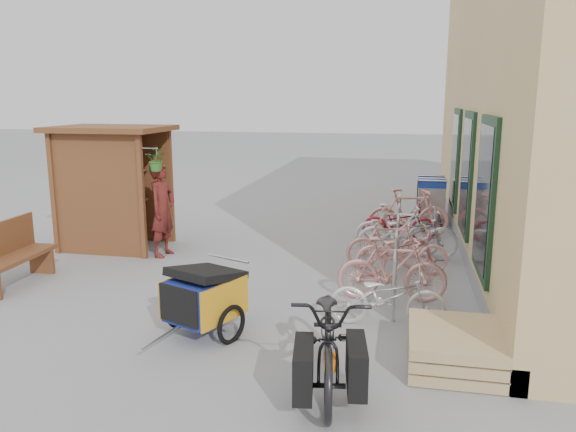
% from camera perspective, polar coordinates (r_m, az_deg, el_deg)
% --- Properties ---
extents(ground, '(80.00, 80.00, 0.00)m').
position_cam_1_polar(ground, '(8.36, -5.54, -8.68)').
color(ground, gray).
extents(kiosk, '(2.49, 1.65, 2.40)m').
position_cam_1_polar(kiosk, '(11.50, -17.76, 4.47)').
color(kiosk, brown).
rests_on(kiosk, ground).
extents(bike_rack, '(0.05, 5.35, 0.86)m').
position_cam_1_polar(bike_rack, '(10.15, 11.07, -2.08)').
color(bike_rack, '#A5A8AD').
rests_on(bike_rack, ground).
extents(pallet_stack, '(1.00, 1.20, 0.40)m').
position_cam_1_polar(pallet_stack, '(6.67, 16.54, -12.70)').
color(pallet_stack, tan).
rests_on(pallet_stack, ground).
extents(bench, '(0.54, 1.63, 1.02)m').
position_cam_1_polar(bench, '(9.91, -26.42, -3.43)').
color(bench, brown).
rests_on(bench, ground).
extents(shopping_carts, '(0.64, 1.76, 1.14)m').
position_cam_1_polar(shopping_carts, '(13.86, 14.26, 2.14)').
color(shopping_carts, silver).
rests_on(shopping_carts, ground).
extents(child_trailer, '(1.05, 1.59, 0.93)m').
position_cam_1_polar(child_trailer, '(7.15, -8.52, -7.98)').
color(child_trailer, navy).
rests_on(child_trailer, ground).
extents(cargo_bike, '(1.03, 2.18, 1.10)m').
position_cam_1_polar(cargo_bike, '(5.87, 4.26, -12.08)').
color(cargo_bike, black).
rests_on(cargo_bike, ground).
extents(person_kiosk, '(0.51, 0.70, 1.77)m').
position_cam_1_polar(person_kiosk, '(10.73, -12.64, 0.63)').
color(person_kiosk, maroon).
rests_on(person_kiosk, ground).
extents(bike_0, '(1.54, 0.62, 0.80)m').
position_cam_1_polar(bike_0, '(7.49, 10.08, -8.06)').
color(bike_0, silver).
rests_on(bike_0, ground).
extents(bike_1, '(1.61, 0.54, 0.96)m').
position_cam_1_polar(bike_1, '(8.34, 10.51, -5.39)').
color(bike_1, pink).
rests_on(bike_1, ground).
extents(bike_2, '(1.66, 0.93, 0.83)m').
position_cam_1_polar(bike_2, '(9.58, 11.52, -3.56)').
color(bike_2, pink).
rests_on(bike_2, ground).
extents(bike_3, '(1.52, 0.67, 0.88)m').
position_cam_1_polar(bike_3, '(9.87, 10.18, -2.88)').
color(bike_3, pink).
rests_on(bike_3, ground).
extents(bike_4, '(1.90, 0.85, 0.97)m').
position_cam_1_polar(bike_4, '(10.53, 12.06, -1.79)').
color(bike_4, silver).
rests_on(bike_4, ground).
extents(bike_5, '(1.65, 0.58, 0.98)m').
position_cam_1_polar(bike_5, '(10.80, 11.01, -1.38)').
color(bike_5, silver).
rests_on(bike_5, ground).
extents(bike_6, '(1.53, 0.59, 0.79)m').
position_cam_1_polar(bike_6, '(11.86, 11.21, -0.65)').
color(bike_6, maroon).
rests_on(bike_6, ground).
extents(bike_7, '(1.85, 0.97, 1.07)m').
position_cam_1_polar(bike_7, '(12.11, 12.09, 0.24)').
color(bike_7, pink).
rests_on(bike_7, ground).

